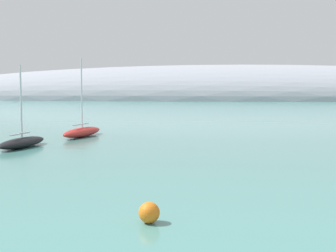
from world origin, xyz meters
TOP-DOWN VIEW (x-y plane):
  - distant_ridge at (9.63, 201.95)m, footprint 321.61×61.43m
  - sailboat_black_mid_mooring at (-12.22, 30.62)m, footprint 2.64×6.79m
  - sailboat_red_outer_mooring at (-9.66, 39.52)m, footprint 3.13×7.49m
  - mooring_buoy_orange at (1.40, 10.32)m, footprint 0.78×0.78m

SIDE VIEW (x-z plane):
  - distant_ridge at x=9.63m, z-range -15.78..15.78m
  - mooring_buoy_orange at x=1.40m, z-range 0.00..0.78m
  - sailboat_black_mid_mooring at x=-12.22m, z-range -2.99..3.90m
  - sailboat_red_outer_mooring at x=-9.66m, z-range -3.48..4.52m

